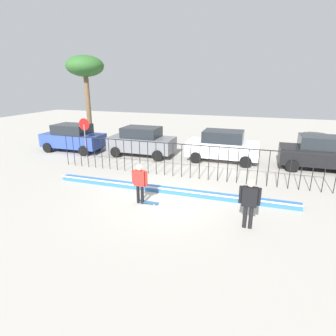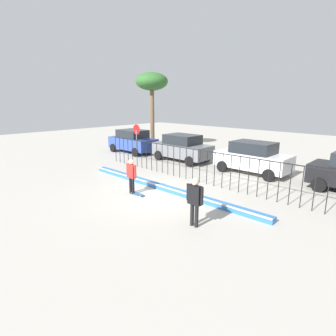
# 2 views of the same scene
# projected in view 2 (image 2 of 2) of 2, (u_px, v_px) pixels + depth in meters

# --- Properties ---
(ground_plane) EXTENTS (60.00, 60.00, 0.00)m
(ground_plane) POSITION_uv_depth(u_px,v_px,m) (153.00, 193.00, 12.91)
(ground_plane) COLOR #ADA89E
(bowl_coping_ledge) EXTENTS (11.00, 0.41, 0.27)m
(bowl_coping_ledge) POSITION_uv_depth(u_px,v_px,m) (164.00, 188.00, 13.38)
(bowl_coping_ledge) COLOR #2D6BB7
(bowl_coping_ledge) RESTS_ON ground
(perimeter_fence) EXTENTS (14.04, 0.04, 1.76)m
(perimeter_fence) POSITION_uv_depth(u_px,v_px,m) (193.00, 161.00, 14.70)
(perimeter_fence) COLOR black
(perimeter_fence) RESTS_ON ground
(skateboarder) EXTENTS (0.67, 0.25, 1.65)m
(skateboarder) POSITION_uv_depth(u_px,v_px,m) (131.00, 173.00, 12.66)
(skateboarder) COLOR black
(skateboarder) RESTS_ON ground
(skateboard) EXTENTS (0.80, 0.20, 0.07)m
(skateboard) POSITION_uv_depth(u_px,v_px,m) (138.00, 194.00, 12.68)
(skateboard) COLOR #26598C
(skateboard) RESTS_ON ground
(camera_operator) EXTENTS (0.71, 0.26, 1.75)m
(camera_operator) POSITION_uv_depth(u_px,v_px,m) (195.00, 198.00, 9.32)
(camera_operator) COLOR black
(camera_operator) RESTS_ON ground
(parked_car_blue) EXTENTS (4.30, 2.12, 1.90)m
(parked_car_blue) POSITION_uv_depth(u_px,v_px,m) (133.00, 141.00, 22.71)
(parked_car_blue) COLOR #2D479E
(parked_car_blue) RESTS_ON ground
(parked_car_gray) EXTENTS (4.30, 2.12, 1.90)m
(parked_car_gray) POSITION_uv_depth(u_px,v_px,m) (182.00, 148.00, 19.58)
(parked_car_gray) COLOR slate
(parked_car_gray) RESTS_ON ground
(parked_car_white) EXTENTS (4.30, 2.12, 1.90)m
(parked_car_white) POSITION_uv_depth(u_px,v_px,m) (253.00, 157.00, 16.25)
(parked_car_white) COLOR silver
(parked_car_white) RESTS_ON ground
(stop_sign) EXTENTS (0.76, 0.07, 2.50)m
(stop_sign) POSITION_uv_depth(u_px,v_px,m) (137.00, 136.00, 20.74)
(stop_sign) COLOR slate
(stop_sign) RESTS_ON ground
(palm_tree_short) EXTENTS (2.76, 2.76, 6.57)m
(palm_tree_short) POSITION_uv_depth(u_px,v_px,m) (152.00, 84.00, 23.40)
(palm_tree_short) COLOR brown
(palm_tree_short) RESTS_ON ground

